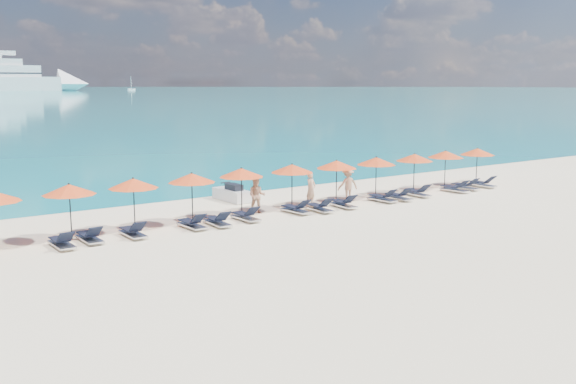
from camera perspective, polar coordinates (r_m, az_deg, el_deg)
ground at (r=27.37m, az=3.58°, el=-3.35°), size 1400.00×1400.00×0.00m
sailboat_near at (r=524.50m, az=-20.76°, el=8.49°), size 5.11×1.70×9.36m
sailboat_far at (r=548.66m, az=-13.75°, el=8.88°), size 6.19×2.06×11.36m
jetski at (r=34.02m, az=-4.98°, el=-0.16°), size 1.04×2.56×0.90m
beachgoer_a at (r=32.24m, az=2.05°, el=0.25°), size 0.75×0.61×1.77m
beachgoer_b at (r=30.53m, az=-2.78°, el=-0.33°), size 0.96×0.89×1.73m
beachgoer_c at (r=33.99m, az=5.34°, el=0.70°), size 1.22×0.76×1.76m
umbrella_2 at (r=26.68m, az=-18.88°, el=0.22°), size 2.10×2.10×2.28m
umbrella_3 at (r=27.53m, az=-13.59°, el=0.75°), size 2.10×2.10×2.28m
umbrella_4 at (r=28.62m, az=-8.56°, el=1.25°), size 2.10×2.10×2.28m
umbrella_5 at (r=30.04m, az=-4.17°, el=1.73°), size 2.10×2.10×2.28m
umbrella_6 at (r=31.42m, az=0.36°, el=2.10°), size 2.10×2.10×2.28m
umbrella_7 at (r=33.06m, az=4.34°, el=2.45°), size 2.10×2.10×2.28m
umbrella_8 at (r=34.76m, az=7.86°, el=2.74°), size 2.10×2.10×2.28m
umbrella_9 at (r=36.77m, az=11.18°, el=3.02°), size 2.10×2.10×2.28m
umbrella_10 at (r=38.88m, az=13.84°, el=3.28°), size 2.10×2.10×2.28m
umbrella_11 at (r=40.85m, az=16.49°, el=3.46°), size 2.10×2.10×2.28m
lounger_3 at (r=25.70m, az=-19.47°, el=-4.21°), size 0.67×1.72×0.66m
lounger_4 at (r=26.25m, az=-17.22°, el=-3.81°), size 0.66×1.72×0.66m
lounger_5 at (r=26.65m, az=-13.63°, el=-3.44°), size 0.65×1.71×0.66m
lounger_6 at (r=27.70m, az=-8.52°, el=-2.78°), size 0.71×1.73×0.66m
lounger_7 at (r=28.07m, az=-6.28°, el=-2.56°), size 0.68×1.72×0.66m
lounger_8 at (r=29.01m, az=-3.78°, el=-2.13°), size 0.68×1.72×0.66m
lounger_9 at (r=30.58m, az=0.72°, el=-1.49°), size 0.78×1.75×0.66m
lounger_10 at (r=30.99m, az=2.80°, el=-1.36°), size 0.66×1.71×0.66m
lounger_11 at (r=32.05m, az=4.95°, el=-1.01°), size 0.72×1.73×0.66m
lounger_12 at (r=33.89m, az=8.39°, el=-0.50°), size 0.74×1.74×0.66m
lounger_13 at (r=34.49m, az=9.80°, el=-0.36°), size 0.66×1.71×0.66m
lounger_14 at (r=35.84m, az=11.43°, el=-0.03°), size 0.70×1.73×0.66m
lounger_15 at (r=37.72m, az=14.61°, el=0.33°), size 0.74×1.74×0.66m
lounger_16 at (r=38.72m, az=15.46°, el=0.52°), size 0.76×1.75×0.66m
lounger_17 at (r=39.99m, az=16.90°, el=0.74°), size 0.70×1.73×0.66m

